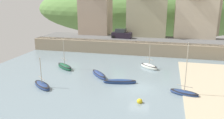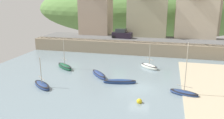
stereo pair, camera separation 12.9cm
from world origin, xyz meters
The scene contains 14 objects.
quay_seawall centered at (0.00, 17.50, 1.36)m, with size 48.00×9.40×2.40m.
hillside_backdrop centered at (-3.94, 55.20, 6.68)m, with size 80.00×44.00×19.09m.
waterfront_building_left centered at (-13.55, 25.20, 8.37)m, with size 7.12×5.64×11.76m.
waterfront_building_centre centered at (-1.68, 25.20, 7.71)m, with size 8.69×5.95×10.47m.
waterfront_building_right centered at (8.30, 25.20, 7.63)m, with size 8.52×4.81×10.28m.
church_with_spire centered at (12.45, 29.20, 9.98)m, with size 3.00×3.00×14.73m.
motorboat_with_cabin centered at (-11.77, -2.47, 0.23)m, with size 3.61×3.14×3.93m.
dinghy_open_wooden centered at (-6.07, 2.96, 0.25)m, with size 3.35×3.66×0.81m.
sailboat_far_left centered at (-2.71, 1.09, 0.21)m, with size 4.41×1.76×0.68m.
sailboat_tall_mast centered at (0.42, 8.45, 0.29)m, with size 3.20×2.84×3.98m.
fishing_boat_green centered at (5.17, -0.68, 0.25)m, with size 3.48×2.17×6.19m.
sailboat_blue_trim centered at (-12.36, 5.27, 0.29)m, with size 3.81×3.33×4.84m.
parked_car_near_slipway centered at (-6.47, 20.70, 3.20)m, with size 4.24×2.06×1.95m.
mooring_buoy centered at (0.50, -3.98, 0.18)m, with size 0.59×0.59×0.59m.
Camera 2 is at (3.01, -25.97, 10.77)m, focal length 36.61 mm.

